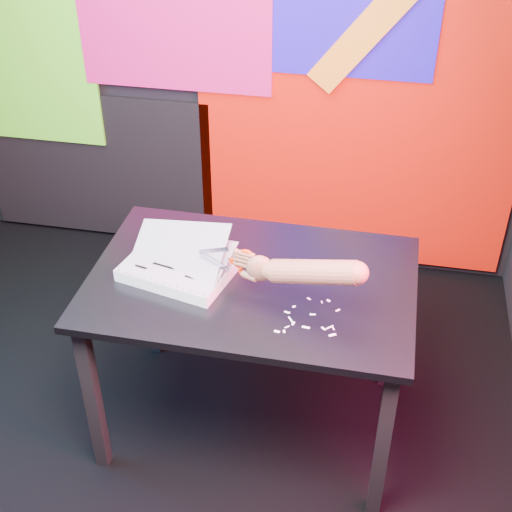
# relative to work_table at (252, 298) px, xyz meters

# --- Properties ---
(room) EXTENTS (3.01, 3.01, 2.71)m
(room) POSITION_rel_work_table_xyz_m (-0.37, -0.25, 0.69)
(room) COLOR black
(room) RESTS_ON ground
(backdrop) EXTENTS (2.88, 0.05, 2.08)m
(backdrop) POSITION_rel_work_table_xyz_m (-0.31, 1.21, 0.30)
(backdrop) COLOR red
(backdrop) RESTS_ON ground
(work_table) EXTENTS (1.20, 0.80, 0.75)m
(work_table) POSITION_rel_work_table_xyz_m (0.00, 0.00, 0.00)
(work_table) COLOR #282625
(work_table) RESTS_ON ground
(printout_stack) EXTENTS (0.44, 0.36, 0.20)m
(printout_stack) POSITION_rel_work_table_xyz_m (-0.27, -0.02, 0.12)
(printout_stack) COLOR white
(printout_stack) RESTS_ON work_table
(scissors) EXTENTS (0.22, 0.06, 0.13)m
(scissors) POSITION_rel_work_table_xyz_m (-0.01, -0.09, 0.22)
(scissors) COLOR #ADB4D1
(scissors) RESTS_ON printout_stack
(hand_forearm) EXTENTS (0.46, 0.15, 0.18)m
(hand_forearm) POSITION_rel_work_table_xyz_m (0.21, -0.14, 0.26)
(hand_forearm) COLOR #A06748
(hand_forearm) RESTS_ON work_table
(paper_clippings) EXTENTS (0.21, 0.21, 0.00)m
(paper_clippings) POSITION_rel_work_table_xyz_m (0.24, -0.19, 0.09)
(paper_clippings) COLOR white
(paper_clippings) RESTS_ON work_table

